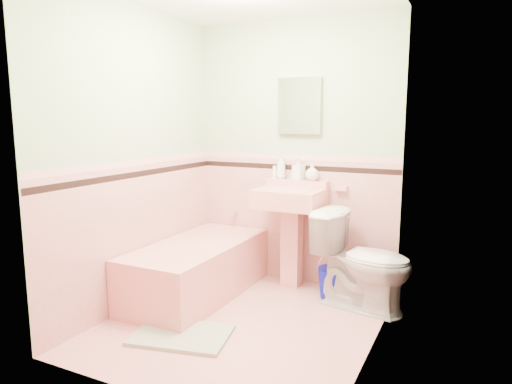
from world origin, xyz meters
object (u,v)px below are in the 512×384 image
at_px(medicine_cabinet, 299,106).
at_px(bucket, 333,283).
at_px(sink, 289,239).
at_px(shoe, 170,324).
at_px(soap_bottle_mid, 299,169).
at_px(soap_bottle_right, 312,172).
at_px(bathtub, 197,271).
at_px(soap_bottle_left, 281,167).
at_px(toilet, 363,261).

bearing_deg(medicine_cabinet, bucket, -31.91).
bearing_deg(sink, bucket, -8.77).
height_order(sink, shoe, sink).
relative_size(medicine_cabinet, bucket, 1.92).
height_order(medicine_cabinet, soap_bottle_mid, medicine_cabinet).
xyz_separation_m(medicine_cabinet, bucket, (0.45, -0.28, -1.56)).
height_order(soap_bottle_right, bucket, soap_bottle_right).
xyz_separation_m(bathtub, soap_bottle_right, (0.83, 0.71, 0.87)).
relative_size(medicine_cabinet, soap_bottle_left, 2.25).
height_order(sink, soap_bottle_mid, soap_bottle_mid).
distance_m(medicine_cabinet, soap_bottle_right, 0.63).
height_order(sink, medicine_cabinet, medicine_cabinet).
height_order(soap_bottle_left, soap_bottle_mid, soap_bottle_left).
xyz_separation_m(soap_bottle_right, bucket, (0.30, -0.25, -0.95)).
distance_m(sink, shoe, 1.38).
bearing_deg(medicine_cabinet, soap_bottle_mid, -66.15).
relative_size(bathtub, shoe, 11.26).
relative_size(soap_bottle_right, shoe, 1.21).
height_order(soap_bottle_right, toilet, soap_bottle_right).
bearing_deg(shoe, soap_bottle_mid, 83.58).
bearing_deg(soap_bottle_mid, soap_bottle_left, 180.00).
xyz_separation_m(medicine_cabinet, soap_bottle_left, (-0.17, -0.03, -0.57)).
height_order(medicine_cabinet, soap_bottle_left, medicine_cabinet).
height_order(bathtub, soap_bottle_right, soap_bottle_right).
bearing_deg(bathtub, sink, 37.93).
bearing_deg(toilet, soap_bottle_mid, 73.97).
xyz_separation_m(sink, soap_bottle_mid, (0.01, 0.18, 0.64)).
bearing_deg(medicine_cabinet, sink, -90.00).
height_order(sink, bucket, sink).
xyz_separation_m(sink, soap_bottle_right, (0.15, 0.18, 0.62)).
relative_size(sink, toilet, 1.16).
height_order(medicine_cabinet, toilet, medicine_cabinet).
height_order(bathtub, soap_bottle_left, soap_bottle_left).
relative_size(bathtub, medicine_cabinet, 2.88).
relative_size(medicine_cabinet, shoe, 3.92).
distance_m(medicine_cabinet, bucket, 1.65).
xyz_separation_m(toilet, bucket, (-0.28, 0.10, -0.27)).
bearing_deg(soap_bottle_right, medicine_cabinet, 168.48).
height_order(soap_bottle_left, soap_bottle_right, soap_bottle_left).
bearing_deg(soap_bottle_right, sink, -129.29).
bearing_deg(medicine_cabinet, toilet, -27.64).
bearing_deg(soap_bottle_mid, soap_bottle_right, 0.00).
distance_m(soap_bottle_right, shoe, 1.85).
relative_size(bathtub, sink, 1.59).
height_order(bathtub, shoe, bathtub).
xyz_separation_m(soap_bottle_left, bucket, (0.62, -0.25, -0.99)).
height_order(toilet, shoe, toilet).
xyz_separation_m(bathtub, bucket, (1.13, 0.46, -0.09)).
bearing_deg(toilet, soap_bottle_right, 68.99).
height_order(soap_bottle_left, toilet, soap_bottle_left).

